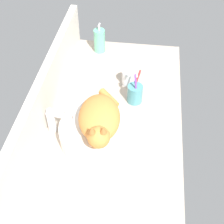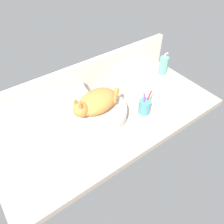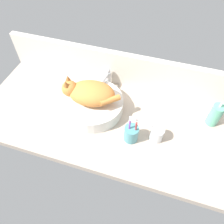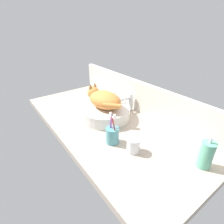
# 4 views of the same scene
# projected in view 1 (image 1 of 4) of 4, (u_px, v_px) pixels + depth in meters

# --- Properties ---
(ground_plane) EXTENTS (1.40, 0.64, 0.04)m
(ground_plane) POSITION_uv_depth(u_px,v_px,m) (110.00, 132.00, 1.41)
(ground_plane) COLOR #B2A08E
(backsplash_panel) EXTENTS (1.40, 0.04, 0.22)m
(backsplash_panel) POSITION_uv_depth(u_px,v_px,m) (41.00, 105.00, 1.34)
(backsplash_panel) COLOR silver
(backsplash_panel) RESTS_ON ground_plane
(sink_basin) EXTENTS (0.34, 0.34, 0.08)m
(sink_basin) POSITION_uv_depth(u_px,v_px,m) (100.00, 132.00, 1.33)
(sink_basin) COLOR silver
(sink_basin) RESTS_ON ground_plane
(cat) EXTENTS (0.32, 0.20, 0.14)m
(cat) POSITION_uv_depth(u_px,v_px,m) (99.00, 119.00, 1.25)
(cat) COLOR orange
(cat) RESTS_ON sink_basin
(faucet) EXTENTS (0.04, 0.12, 0.14)m
(faucet) POSITION_uv_depth(u_px,v_px,m) (53.00, 119.00, 1.34)
(faucet) COLOR silver
(faucet) RESTS_ON ground_plane
(soap_dispenser) EXTENTS (0.06, 0.06, 0.17)m
(soap_dispenser) POSITION_uv_depth(u_px,v_px,m) (99.00, 41.00, 1.77)
(soap_dispenser) COLOR #60B793
(soap_dispenser) RESTS_ON ground_plane
(toothbrush_cup) EXTENTS (0.07, 0.07, 0.19)m
(toothbrush_cup) POSITION_uv_depth(u_px,v_px,m) (135.00, 93.00, 1.49)
(toothbrush_cup) COLOR teal
(toothbrush_cup) RESTS_ON ground_plane
(water_glass) EXTENTS (0.07, 0.07, 0.08)m
(water_glass) POSITION_uv_depth(u_px,v_px,m) (129.00, 78.00, 1.59)
(water_glass) COLOR white
(water_glass) RESTS_ON ground_plane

